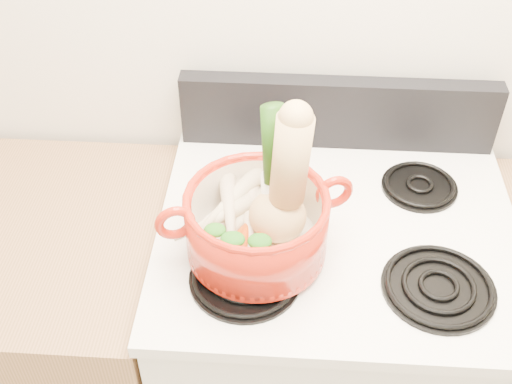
# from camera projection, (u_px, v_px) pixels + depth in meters

# --- Properties ---
(wall_back) EXTENTS (3.50, 0.02, 2.60)m
(wall_back) POSITION_uv_depth(u_px,v_px,m) (347.00, 2.00, 1.41)
(wall_back) COLOR white
(wall_back) RESTS_ON floor
(stove_body) EXTENTS (0.76, 0.65, 0.92)m
(stove_body) POSITION_uv_depth(u_px,v_px,m) (323.00, 356.00, 1.71)
(stove_body) COLOR white
(stove_body) RESTS_ON floor
(cooktop) EXTENTS (0.78, 0.67, 0.03)m
(cooktop) POSITION_uv_depth(u_px,v_px,m) (338.00, 232.00, 1.40)
(cooktop) COLOR white
(cooktop) RESTS_ON stove_body
(control_backsplash) EXTENTS (0.76, 0.05, 0.18)m
(control_backsplash) POSITION_uv_depth(u_px,v_px,m) (338.00, 113.00, 1.55)
(control_backsplash) COLOR black
(control_backsplash) RESTS_ON cooktop
(burner_front_left) EXTENTS (0.22, 0.22, 0.02)m
(burner_front_left) POSITION_uv_depth(u_px,v_px,m) (245.00, 277.00, 1.27)
(burner_front_left) COLOR black
(burner_front_left) RESTS_ON cooktop
(burner_front_right) EXTENTS (0.22, 0.22, 0.02)m
(burner_front_right) POSITION_uv_depth(u_px,v_px,m) (439.00, 286.00, 1.25)
(burner_front_right) COLOR black
(burner_front_right) RESTS_ON cooktop
(burner_back_left) EXTENTS (0.17, 0.17, 0.02)m
(burner_back_left) POSITION_uv_depth(u_px,v_px,m) (255.00, 178.00, 1.49)
(burner_back_left) COLOR black
(burner_back_left) RESTS_ON cooktop
(burner_back_right) EXTENTS (0.17, 0.17, 0.02)m
(burner_back_right) POSITION_uv_depth(u_px,v_px,m) (420.00, 185.00, 1.47)
(burner_back_right) COLOR black
(burner_back_right) RESTS_ON cooktop
(dutch_oven) EXTENTS (0.36, 0.36, 0.14)m
(dutch_oven) POSITION_uv_depth(u_px,v_px,m) (257.00, 224.00, 1.27)
(dutch_oven) COLOR #AD1F0E
(dutch_oven) RESTS_ON burner_front_left
(pot_handle_left) EXTENTS (0.08, 0.04, 0.08)m
(pot_handle_left) POSITION_uv_depth(u_px,v_px,m) (175.00, 223.00, 1.20)
(pot_handle_left) COLOR #AD1F0E
(pot_handle_left) RESTS_ON dutch_oven
(pot_handle_right) EXTENTS (0.08, 0.04, 0.08)m
(pot_handle_right) POSITION_uv_depth(u_px,v_px,m) (334.00, 192.00, 1.27)
(pot_handle_right) COLOR #AD1F0E
(pot_handle_right) RESTS_ON dutch_oven
(squash) EXTENTS (0.15, 0.14, 0.30)m
(squash) POSITION_uv_depth(u_px,v_px,m) (279.00, 180.00, 1.21)
(squash) COLOR tan
(squash) RESTS_ON dutch_oven
(leek) EXTENTS (0.08, 0.10, 0.30)m
(leek) POSITION_uv_depth(u_px,v_px,m) (273.00, 172.00, 1.22)
(leek) COLOR white
(leek) RESTS_ON dutch_oven
(ginger) EXTENTS (0.08, 0.06, 0.04)m
(ginger) POSITION_uv_depth(u_px,v_px,m) (277.00, 198.00, 1.35)
(ginger) COLOR tan
(ginger) RESTS_ON dutch_oven
(parsnip_0) EXTENTS (0.17, 0.22, 0.06)m
(parsnip_0) POSITION_uv_depth(u_px,v_px,m) (241.00, 220.00, 1.30)
(parsnip_0) COLOR beige
(parsnip_0) RESTS_ON dutch_oven
(parsnip_1) EXTENTS (0.09, 0.22, 0.06)m
(parsnip_1) POSITION_uv_depth(u_px,v_px,m) (224.00, 217.00, 1.30)
(parsnip_1) COLOR beige
(parsnip_1) RESTS_ON dutch_oven
(parsnip_2) EXTENTS (0.06, 0.21, 0.06)m
(parsnip_2) POSITION_uv_depth(u_px,v_px,m) (249.00, 219.00, 1.29)
(parsnip_2) COLOR beige
(parsnip_2) RESTS_ON dutch_oven
(parsnip_3) EXTENTS (0.17, 0.13, 0.05)m
(parsnip_3) POSITION_uv_depth(u_px,v_px,m) (214.00, 219.00, 1.28)
(parsnip_3) COLOR beige
(parsnip_3) RESTS_ON dutch_oven
(parsnip_4) EXTENTS (0.16, 0.21, 0.06)m
(parsnip_4) POSITION_uv_depth(u_px,v_px,m) (228.00, 203.00, 1.30)
(parsnip_4) COLOR beige
(parsnip_4) RESTS_ON dutch_oven
(parsnip_5) EXTENTS (0.07, 0.22, 0.06)m
(parsnip_5) POSITION_uv_depth(u_px,v_px,m) (229.00, 211.00, 1.28)
(parsnip_5) COLOR beige
(parsnip_5) RESTS_ON dutch_oven
(carrot_0) EXTENTS (0.10, 0.15, 0.04)m
(carrot_0) POSITION_uv_depth(u_px,v_px,m) (238.00, 238.00, 1.27)
(carrot_0) COLOR #C14509
(carrot_0) RESTS_ON dutch_oven
(carrot_1) EXTENTS (0.06, 0.17, 0.05)m
(carrot_1) POSITION_uv_depth(u_px,v_px,m) (243.00, 240.00, 1.26)
(carrot_1) COLOR #BE4709
(carrot_1) RESTS_ON dutch_oven
(carrot_2) EXTENTS (0.04, 0.18, 0.05)m
(carrot_2) POSITION_uv_depth(u_px,v_px,m) (262.00, 235.00, 1.26)
(carrot_2) COLOR #C63609
(carrot_2) RESTS_ON dutch_oven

